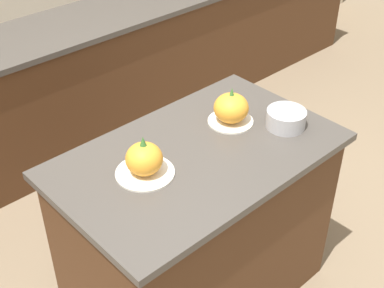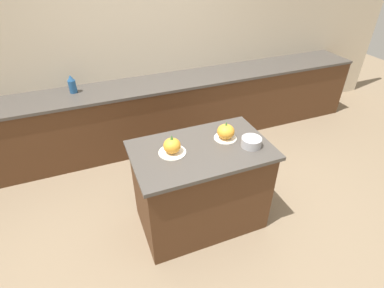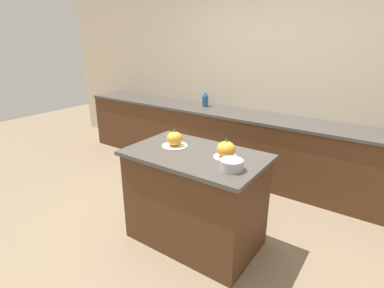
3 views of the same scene
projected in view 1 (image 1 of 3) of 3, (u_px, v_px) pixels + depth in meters
kitchen_island at (198, 229)px, 2.49m from camera, size 1.22×0.75×0.89m
back_counter at (32, 103)px, 3.42m from camera, size 6.00×0.60×0.88m
pumpkin_cake_left at (144, 161)px, 2.07m from camera, size 0.24×0.24×0.18m
pumpkin_cake_right at (231, 109)px, 2.38m from camera, size 0.21×0.21×0.18m
mixing_bowl at (286, 119)px, 2.36m from camera, size 0.18×0.18×0.08m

